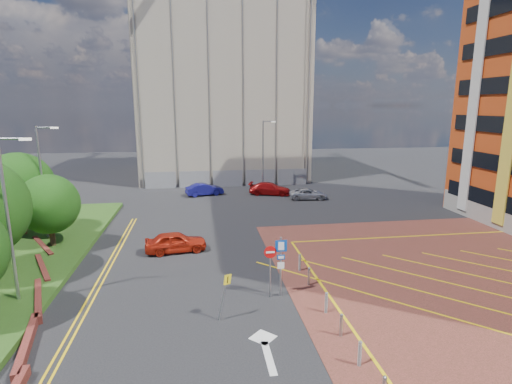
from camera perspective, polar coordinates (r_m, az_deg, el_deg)
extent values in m
plane|color=black|center=(20.43, 2.65, -15.97)|extent=(140.00, 140.00, 0.00)
cube|color=maroon|center=(19.62, -29.92, -18.32)|extent=(1.25, 4.56, 0.40)
cube|color=maroon|center=(23.27, -28.66, -13.32)|extent=(1.86, 4.43, 0.40)
cube|color=maroon|center=(27.12, -28.18, -9.68)|extent=(2.29, 4.27, 0.40)
cube|color=maroon|center=(31.13, -28.17, -6.94)|extent=(2.69, 4.06, 0.40)
cylinder|color=#3D2B1C|center=(30.60, -27.13, -5.18)|extent=(0.36, 0.36, 1.80)
sphere|color=#15350C|center=(30.11, -27.49, -1.54)|extent=(4.00, 4.00, 4.00)
cylinder|color=#3D2B1C|center=(34.31, -30.34, -3.40)|extent=(0.36, 0.36, 2.20)
sphere|color=#15350C|center=(33.80, -30.79, 0.66)|extent=(5.00, 5.00, 5.00)
cylinder|color=#9EA0A8|center=(22.27, -31.90, -3.55)|extent=(0.16, 0.16, 8.00)
cylinder|color=#9EA0A8|center=(21.43, -31.59, 6.51)|extent=(1.20, 0.10, 0.10)
cube|color=silver|center=(21.20, -30.09, 6.55)|extent=(0.50, 0.15, 0.12)
cylinder|color=#9EA0A8|center=(32.08, -28.23, 1.17)|extent=(0.16, 0.16, 8.00)
cylinder|color=#9EA0A8|center=(31.47, -27.91, 8.16)|extent=(1.20, 0.10, 0.10)
cube|color=silver|center=(31.27, -26.86, 8.19)|extent=(0.50, 0.15, 0.12)
cylinder|color=#9EA0A8|center=(46.62, 1.01, 5.27)|extent=(0.16, 0.16, 8.00)
cylinder|color=#9EA0A8|center=(46.41, 1.77, 10.04)|extent=(1.20, 0.10, 0.10)
cube|color=silver|center=(46.52, 2.51, 10.00)|extent=(0.50, 0.15, 0.12)
cylinder|color=#9EA0A8|center=(20.71, 3.55, -10.66)|extent=(0.10, 0.10, 3.20)
cube|color=#093F9D|center=(20.27, 3.61, -7.69)|extent=(0.60, 0.04, 0.60)
cube|color=white|center=(20.24, 3.62, -7.72)|extent=(0.30, 0.02, 0.42)
cube|color=#093F9D|center=(20.48, 3.58, -9.27)|extent=(0.40, 0.04, 0.25)
cube|color=white|center=(20.46, 3.60, -9.30)|extent=(0.28, 0.02, 0.14)
cube|color=white|center=(20.65, 3.57, -10.43)|extent=(0.35, 0.04, 0.35)
cylinder|color=#9EA0A8|center=(20.71, 2.02, -11.39)|extent=(0.08, 0.08, 2.70)
cylinder|color=red|center=(20.27, 2.06, -8.58)|extent=(0.64, 0.04, 0.64)
cube|color=white|center=(20.25, 2.07, -8.60)|extent=(0.44, 0.02, 0.10)
cylinder|color=#9EA0A8|center=(18.81, -4.74, -14.85)|extent=(0.51, 0.08, 2.17)
cube|color=yellow|center=(18.40, -4.09, -12.36)|extent=(0.40, 0.40, 0.53)
cylinder|color=black|center=(16.68, 14.60, -21.59)|extent=(0.14, 0.14, 0.90)
cylinder|color=#9EA0A8|center=(18.24, 12.06, -18.27)|extent=(0.14, 0.14, 0.90)
cylinder|color=black|center=(19.89, 10.00, -15.45)|extent=(0.14, 0.14, 0.90)
cylinder|color=#9EA0A8|center=(22.46, 7.57, -12.00)|extent=(0.14, 0.14, 0.90)
cylinder|color=black|center=(24.23, 6.27, -10.10)|extent=(0.14, 0.14, 0.90)
cube|color=#B3A692|center=(57.78, -4.98, 13.53)|extent=(21.20, 19.20, 22.00)
cube|color=yellow|center=(60.36, -3.21, 19.21)|extent=(0.90, 0.90, 34.00)
cube|color=gray|center=(48.65, -2.88, 1.98)|extent=(21.60, 0.06, 2.00)
imported|color=#B0210F|center=(27.54, -11.40, -7.00)|extent=(4.25, 2.18, 1.38)
imported|color=navy|center=(44.08, -7.38, 0.37)|extent=(4.28, 2.34, 1.34)
imported|color=#980D0D|center=(44.10, 2.02, 0.47)|extent=(4.96, 3.19, 1.34)
imported|color=#B2B2B9|center=(42.33, 7.48, -0.28)|extent=(4.15, 2.27, 1.10)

